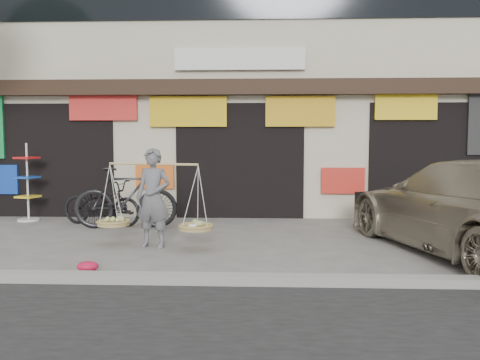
{
  "coord_description": "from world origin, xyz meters",
  "views": [
    {
      "loc": [
        0.53,
        -8.4,
        1.87
      ],
      "look_at": [
        0.12,
        0.9,
        1.11
      ],
      "focal_mm": 38.0,
      "sensor_mm": 36.0,
      "label": 1
    }
  ],
  "objects_px": {
    "street_vendor": "(153,202)",
    "suv": "(472,207)",
    "bike_1": "(126,198)",
    "display_rack": "(28,190)",
    "bike_0": "(101,203)"
  },
  "relations": [
    {
      "from": "bike_1",
      "to": "suv",
      "type": "height_order",
      "value": "suv"
    },
    {
      "from": "street_vendor",
      "to": "suv",
      "type": "relative_size",
      "value": 0.36
    },
    {
      "from": "bike_1",
      "to": "suv",
      "type": "xyz_separation_m",
      "value": [
        6.22,
        -2.12,
        0.14
      ]
    },
    {
      "from": "bike_1",
      "to": "street_vendor",
      "type": "bearing_deg",
      "value": -157.34
    },
    {
      "from": "suv",
      "to": "display_rack",
      "type": "bearing_deg",
      "value": -33.26
    },
    {
      "from": "street_vendor",
      "to": "display_rack",
      "type": "xyz_separation_m",
      "value": [
        -3.47,
        2.71,
        -0.08
      ]
    },
    {
      "from": "suv",
      "to": "display_rack",
      "type": "height_order",
      "value": "display_rack"
    },
    {
      "from": "bike_0",
      "to": "suv",
      "type": "height_order",
      "value": "suv"
    },
    {
      "from": "street_vendor",
      "to": "suv",
      "type": "distance_m",
      "value": 5.25
    },
    {
      "from": "street_vendor",
      "to": "bike_0",
      "type": "bearing_deg",
      "value": 140.13
    },
    {
      "from": "display_rack",
      "to": "suv",
      "type": "bearing_deg",
      "value": -19.04
    },
    {
      "from": "street_vendor",
      "to": "bike_1",
      "type": "bearing_deg",
      "value": 131.84
    },
    {
      "from": "street_vendor",
      "to": "display_rack",
      "type": "relative_size",
      "value": 1.17
    },
    {
      "from": "bike_0",
      "to": "display_rack",
      "type": "height_order",
      "value": "display_rack"
    },
    {
      "from": "street_vendor",
      "to": "bike_1",
      "type": "distance_m",
      "value": 2.07
    }
  ]
}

